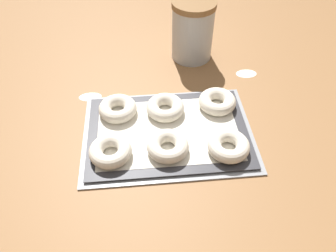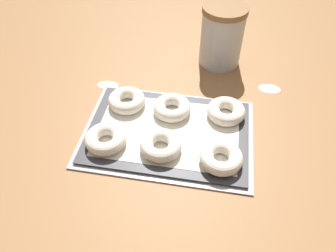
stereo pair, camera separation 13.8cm
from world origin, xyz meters
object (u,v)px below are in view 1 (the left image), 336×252
at_px(baking_tray, 168,132).
at_px(bagel_front_right, 229,146).
at_px(bagel_front_center, 168,146).
at_px(bagel_back_right, 217,102).
at_px(bagel_front_left, 110,151).
at_px(bagel_back_left, 118,109).
at_px(flour_canister, 193,30).
at_px(bagel_back_center, 165,107).

bearing_deg(baking_tray, bagel_front_right, -29.61).
distance_m(bagel_front_center, bagel_back_right, 0.19).
relative_size(bagel_front_left, bagel_back_right, 1.00).
distance_m(bagel_front_center, bagel_back_left, 0.17).
height_order(bagel_front_left, bagel_back_left, same).
distance_m(bagel_back_right, flour_canister, 0.25).
xyz_separation_m(baking_tray, flour_canister, (0.10, 0.32, 0.08)).
bearing_deg(bagel_front_left, flour_canister, 58.42).
distance_m(bagel_back_center, flour_canister, 0.28).
height_order(bagel_front_left, flour_canister, flour_canister).
height_order(bagel_back_center, flour_canister, flour_canister).
distance_m(bagel_front_right, bagel_back_left, 0.29).
xyz_separation_m(bagel_back_left, bagel_back_right, (0.25, 0.00, 0.00)).
bearing_deg(bagel_back_left, baking_tray, -30.87).
bearing_deg(bagel_back_right, bagel_front_right, -91.37).
height_order(baking_tray, bagel_front_right, bagel_front_right).
xyz_separation_m(baking_tray, bagel_back_center, (-0.00, 0.06, 0.02)).
xyz_separation_m(baking_tray, bagel_back_right, (0.13, 0.07, 0.02)).
distance_m(baking_tray, bagel_back_left, 0.14).
distance_m(bagel_front_left, bagel_front_right, 0.26).
relative_size(bagel_front_center, flour_canister, 0.54).
bearing_deg(flour_canister, bagel_front_left, -121.58).
bearing_deg(flour_canister, bagel_back_left, -131.72).
bearing_deg(bagel_front_left, bagel_back_right, 27.32).
relative_size(bagel_front_center, bagel_back_center, 1.00).
bearing_deg(bagel_front_center, bagel_front_left, -178.76).
relative_size(bagel_front_right, bagel_back_right, 1.00).
distance_m(bagel_front_left, bagel_back_right, 0.30).
relative_size(bagel_back_left, bagel_back_center, 1.00).
distance_m(bagel_back_left, bagel_back_right, 0.25).
relative_size(baking_tray, bagel_front_right, 4.28).
distance_m(bagel_front_right, bagel_back_right, 0.15).
bearing_deg(bagel_back_right, baking_tray, -150.97).
bearing_deg(bagel_front_center, baking_tray, 83.92).
distance_m(bagel_front_center, bagel_back_center, 0.13).
xyz_separation_m(bagel_front_left, flour_canister, (0.23, 0.38, 0.06)).
xyz_separation_m(bagel_front_center, flour_canister, (0.11, 0.38, 0.06)).
bearing_deg(bagel_front_left, bagel_front_right, -2.08).
relative_size(bagel_back_right, flour_canister, 0.54).
relative_size(bagel_front_left, bagel_front_center, 1.00).
bearing_deg(bagel_front_left, bagel_back_center, 44.00).
bearing_deg(bagel_back_left, bagel_back_right, 0.58).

